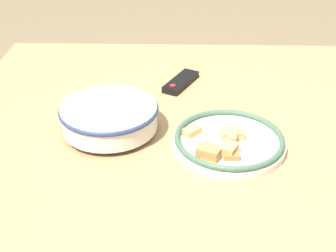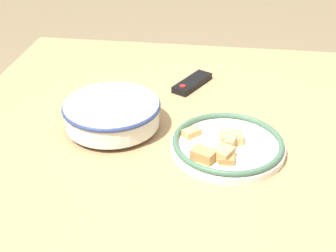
# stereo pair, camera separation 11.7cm
# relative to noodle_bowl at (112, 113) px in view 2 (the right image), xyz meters

# --- Properties ---
(dining_table) EXTENTS (1.43, 1.10, 0.70)m
(dining_table) POSITION_rel_noodle_bowl_xyz_m (0.27, 0.07, -0.11)
(dining_table) COLOR tan
(dining_table) RESTS_ON ground_plane
(noodle_bowl) EXTENTS (0.26, 0.26, 0.08)m
(noodle_bowl) POSITION_rel_noodle_bowl_xyz_m (0.00, 0.00, 0.00)
(noodle_bowl) COLOR silver
(noodle_bowl) RESTS_ON dining_table
(food_plate) EXTENTS (0.28, 0.28, 0.05)m
(food_plate) POSITION_rel_noodle_bowl_xyz_m (0.30, -0.07, -0.03)
(food_plate) COLOR silver
(food_plate) RESTS_ON dining_table
(tv_remote) EXTENTS (0.12, 0.16, 0.02)m
(tv_remote) POSITION_rel_noodle_bowl_xyz_m (0.19, 0.28, -0.03)
(tv_remote) COLOR black
(tv_remote) RESTS_ON dining_table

